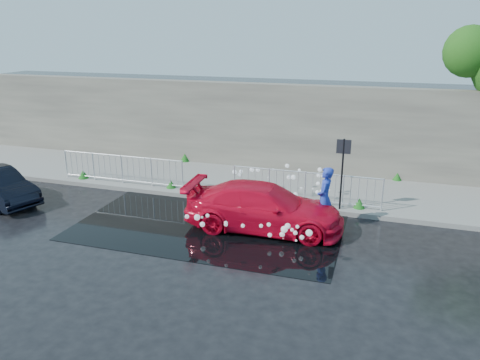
{
  "coord_description": "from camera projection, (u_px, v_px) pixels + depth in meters",
  "views": [
    {
      "loc": [
        5.42,
        -11.47,
        5.77
      ],
      "look_at": [
        0.95,
        2.55,
        1.0
      ],
      "focal_mm": 35.0,
      "sensor_mm": 36.0,
      "label": 1
    }
  ],
  "objects": [
    {
      "name": "weeds",
      "position": [
        227.0,
        179.0,
        17.79
      ],
      "size": [
        12.17,
        3.93,
        0.35
      ],
      "color": "#114111",
      "rests_on": "pavement"
    },
    {
      "name": "railing_left",
      "position": [
        122.0,
        168.0,
        17.71
      ],
      "size": [
        5.05,
        0.05,
        1.1
      ],
      "color": "silver",
      "rests_on": "pavement"
    },
    {
      "name": "retaining_wall",
      "position": [
        252.0,
        125.0,
        19.68
      ],
      "size": [
        30.0,
        0.6,
        3.5
      ],
      "primitive_type": "cube",
      "color": "#554E47",
      "rests_on": "pavement"
    },
    {
      "name": "curb",
      "position": [
        218.0,
        199.0,
        16.44
      ],
      "size": [
        30.0,
        0.25,
        0.16
      ],
      "primitive_type": "cube",
      "color": "gray",
      "rests_on": "ground"
    },
    {
      "name": "puddle",
      "position": [
        211.0,
        224.0,
        14.5
      ],
      "size": [
        8.0,
        5.0,
        0.01
      ],
      "primitive_type": "cube",
      "color": "black",
      "rests_on": "ground"
    },
    {
      "name": "person",
      "position": [
        325.0,
        198.0,
        13.97
      ],
      "size": [
        0.46,
        0.7,
        1.9
      ],
      "primitive_type": "imported",
      "rotation": [
        0.0,
        0.0,
        -1.58
      ],
      "color": "#2135A6",
      "rests_on": "ground"
    },
    {
      "name": "railing_right",
      "position": [
        305.0,
        186.0,
        15.69
      ],
      "size": [
        5.05,
        0.05,
        1.1
      ],
      "color": "silver",
      "rests_on": "pavement"
    },
    {
      "name": "water_spray",
      "position": [
        274.0,
        196.0,
        14.78
      ],
      "size": [
        3.6,
        5.47,
        1.06
      ],
      "color": "white",
      "rests_on": "ground"
    },
    {
      "name": "red_car",
      "position": [
        264.0,
        207.0,
        13.97
      ],
      "size": [
        4.82,
        2.14,
        1.38
      ],
      "primitive_type": "imported",
      "rotation": [
        0.0,
        0.0,
        1.62
      ],
      "color": "red",
      "rests_on": "ground"
    },
    {
      "name": "sign_post",
      "position": [
        343.0,
        163.0,
        14.81
      ],
      "size": [
        0.45,
        0.06,
        2.5
      ],
      "color": "black",
      "rests_on": "ground"
    },
    {
      "name": "pavement",
      "position": [
        236.0,
        182.0,
        18.25
      ],
      "size": [
        30.0,
        4.0,
        0.15
      ],
      "primitive_type": "cube",
      "color": "gray",
      "rests_on": "ground"
    },
    {
      "name": "ground",
      "position": [
        183.0,
        235.0,
        13.74
      ],
      "size": [
        90.0,
        90.0,
        0.0
      ],
      "primitive_type": "plane",
      "color": "black",
      "rests_on": "ground"
    }
  ]
}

